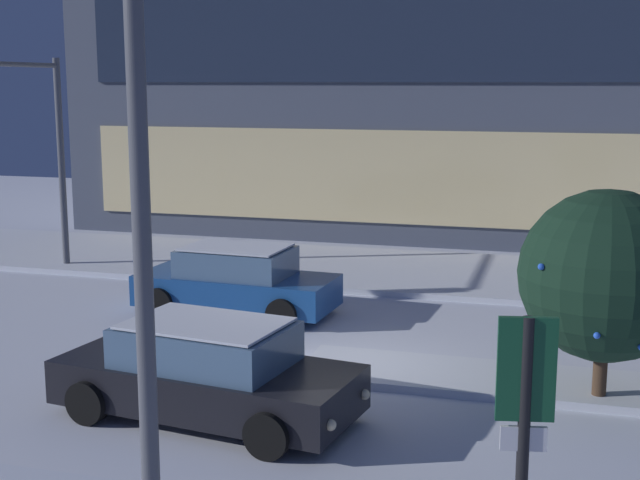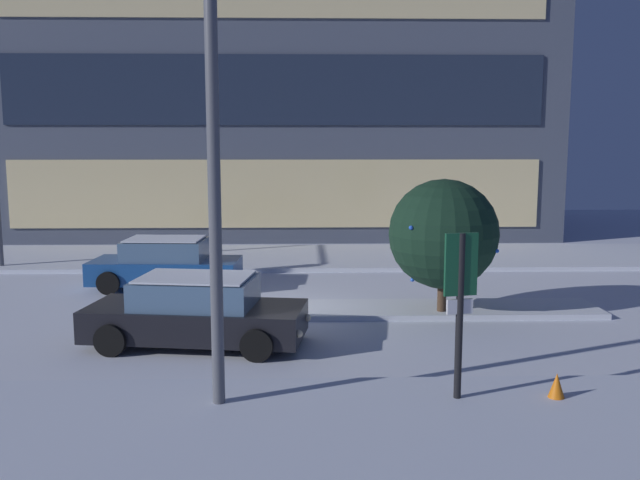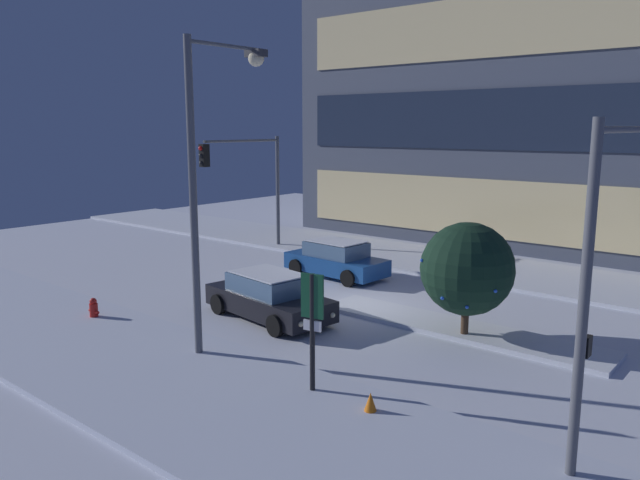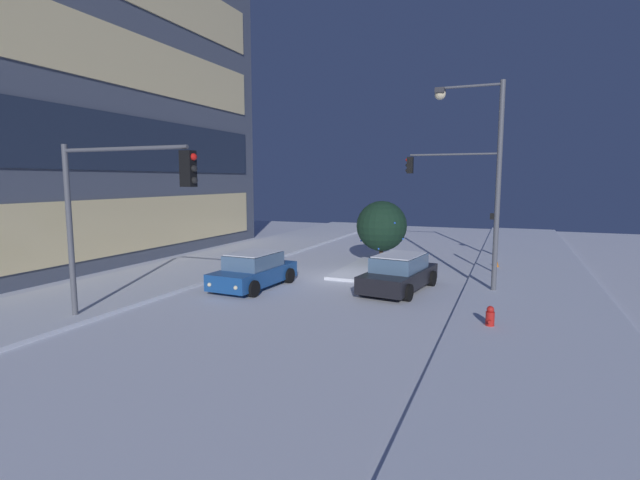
% 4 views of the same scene
% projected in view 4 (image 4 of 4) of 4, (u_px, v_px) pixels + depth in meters
% --- Properties ---
extents(ground, '(52.00, 52.00, 0.00)m').
position_uv_depth(ground, '(347.00, 278.00, 21.94)').
color(ground, silver).
extents(curb_strip_near, '(52.00, 5.20, 0.14)m').
position_uv_depth(curb_strip_near, '(534.00, 292.00, 18.98)').
color(curb_strip_near, silver).
rests_on(curb_strip_near, ground).
extents(curb_strip_far, '(52.00, 5.20, 0.14)m').
position_uv_depth(curb_strip_far, '(204.00, 265.00, 24.88)').
color(curb_strip_far, silver).
rests_on(curb_strip_far, ground).
extents(median_strip, '(9.00, 1.80, 0.14)m').
position_uv_depth(median_strip, '(371.00, 264.00, 25.33)').
color(median_strip, silver).
rests_on(median_strip, ground).
extents(car_near, '(4.82, 2.57, 1.49)m').
position_uv_depth(car_near, '(399.00, 273.00, 19.41)').
color(car_near, black).
rests_on(car_near, ground).
extents(car_far, '(4.47, 2.22, 1.49)m').
position_uv_depth(car_far, '(254.00, 271.00, 19.94)').
color(car_far, '#19478C').
rests_on(car_far, ground).
extents(traffic_light_corner_far_left, '(0.32, 5.05, 5.61)m').
position_uv_depth(traffic_light_corner_far_left, '(118.00, 198.00, 14.24)').
color(traffic_light_corner_far_left, '#565960').
rests_on(traffic_light_corner_far_left, ground).
extents(traffic_light_corner_near_right, '(0.32, 5.46, 6.20)m').
position_uv_depth(traffic_light_corner_near_right, '(460.00, 183.00, 28.10)').
color(traffic_light_corner_near_right, '#565960').
rests_on(traffic_light_corner_near_right, ground).
extents(street_lamp_arched, '(0.56, 2.64, 8.26)m').
position_uv_depth(street_lamp_arched, '(481.00, 159.00, 18.57)').
color(street_lamp_arched, '#565960').
rests_on(street_lamp_arched, ground).
extents(fire_hydrant, '(0.48, 0.26, 0.74)m').
position_uv_depth(fire_hydrant, '(490.00, 319.00, 14.30)').
color(fire_hydrant, red).
rests_on(fire_hydrant, ground).
extents(parking_info_sign, '(0.55, 0.17, 2.86)m').
position_uv_depth(parking_info_sign, '(496.00, 237.00, 22.35)').
color(parking_info_sign, black).
rests_on(parking_info_sign, ground).
extents(decorated_tree_median, '(2.68, 2.68, 3.40)m').
position_uv_depth(decorated_tree_median, '(382.00, 226.00, 25.32)').
color(decorated_tree_median, '#473323').
rests_on(decorated_tree_median, ground).
extents(construction_cone, '(0.36, 0.36, 0.55)m').
position_uv_depth(construction_cone, '(496.00, 264.00, 24.03)').
color(construction_cone, orange).
rests_on(construction_cone, ground).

